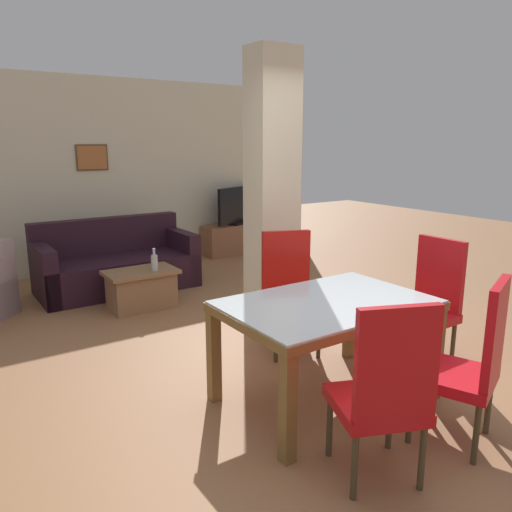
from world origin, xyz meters
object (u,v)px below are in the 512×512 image
(sofa, at_px, (116,266))
(coffee_table, at_px, (142,289))
(tv_stand, at_px, (239,238))
(tv_screen, at_px, (239,206))
(dining_table, at_px, (326,322))
(dining_chair_far_right, at_px, (289,289))
(dining_chair_head_right, at_px, (429,299))
(dining_chair_near_right, at_px, (471,360))
(dining_chair_near_left, at_px, (384,390))
(bottle, at_px, (154,262))

(sofa, xyz_separation_m, coffee_table, (-0.02, -0.90, -0.07))
(sofa, relative_size, tv_stand, 1.50)
(tv_screen, bearing_deg, dining_table, 41.23)
(dining_chair_far_right, relative_size, dining_chair_head_right, 1.00)
(dining_chair_near_right, xyz_separation_m, sofa, (-0.67, 4.44, -0.25))
(dining_chair_near_right, distance_m, tv_stand, 5.63)
(dining_table, relative_size, dining_chair_near_left, 1.36)
(dining_chair_far_right, distance_m, coffee_table, 1.93)
(sofa, bearing_deg, bottle, 96.28)
(dining_chair_near_left, height_order, tv_stand, dining_chair_near_left)
(dining_chair_near_right, distance_m, dining_chair_head_right, 1.18)
(dining_chair_near_right, distance_m, tv_screen, 5.63)
(sofa, height_order, tv_screen, tv_screen)
(dining_chair_head_right, bearing_deg, sofa, 22.12)
(dining_chair_head_right, relative_size, tv_stand, 0.84)
(dining_chair_head_right, relative_size, tv_screen, 1.02)
(sofa, bearing_deg, tv_stand, -159.24)
(sofa, bearing_deg, dining_chair_near_left, 89.46)
(dining_chair_near_right, distance_m, bottle, 3.50)
(dining_chair_near_right, bearing_deg, dining_chair_head_right, 27.04)
(bottle, bearing_deg, coffee_table, 144.88)
(dining_chair_head_right, height_order, bottle, dining_chair_head_right)
(sofa, distance_m, tv_screen, 2.61)
(dining_chair_near_left, bearing_deg, dining_chair_near_right, 19.86)
(sofa, bearing_deg, coffee_table, 88.70)
(dining_chair_near_left, bearing_deg, tv_screen, 88.06)
(bottle, bearing_deg, tv_screen, 39.66)
(dining_table, distance_m, coffee_table, 2.70)
(dining_table, relative_size, dining_chair_near_right, 1.36)
(dining_chair_near_left, relative_size, dining_chair_head_right, 1.00)
(dining_table, height_order, sofa, sofa)
(coffee_table, xyz_separation_m, bottle, (0.13, -0.09, 0.31))
(dining_chair_head_right, bearing_deg, tv_stand, -12.00)
(dining_chair_far_right, relative_size, bottle, 4.24)
(dining_chair_near_left, xyz_separation_m, coffee_table, (0.02, 3.51, -0.33))
(dining_chair_near_left, height_order, coffee_table, dining_chair_near_left)
(dining_chair_near_left, xyz_separation_m, tv_screen, (2.44, 5.32, 0.24))
(tv_stand, bearing_deg, tv_screen, 0.00)
(coffee_table, height_order, tv_screen, tv_screen)
(dining_chair_far_right, xyz_separation_m, coffee_table, (-0.69, 1.78, -0.33))
(dining_table, xyz_separation_m, dining_chair_far_right, (0.35, 0.88, -0.04))
(dining_chair_head_right, relative_size, coffee_table, 1.36)
(dining_table, relative_size, tv_stand, 1.14)
(coffee_table, distance_m, tv_stand, 3.01)
(coffee_table, height_order, bottle, bottle)
(sofa, distance_m, coffee_table, 0.90)
(dining_table, bearing_deg, dining_chair_near_left, -112.67)
(dining_table, bearing_deg, tv_screen, 65.02)
(bottle, height_order, tv_screen, tv_screen)
(dining_chair_near_left, bearing_deg, dining_table, 90.00)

